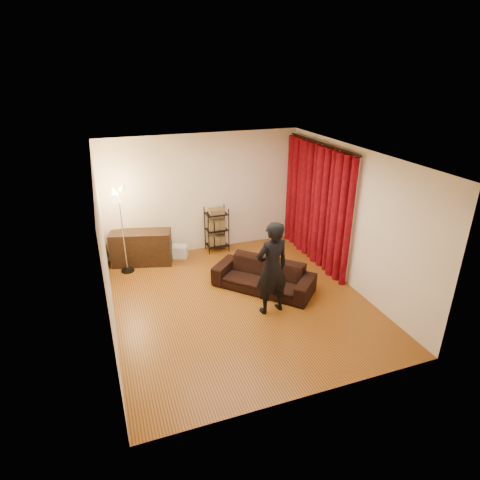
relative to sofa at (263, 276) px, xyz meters
name	(u,v)px	position (x,y,z in m)	size (l,w,h in m)	color
floor	(240,301)	(-0.57, -0.27, -0.28)	(5.00, 5.00, 0.00)	#9A5920
ceiling	(240,156)	(-0.57, -0.27, 2.42)	(5.00, 5.00, 0.00)	white
wall_back	(203,194)	(-0.57, 2.23, 1.07)	(5.00, 5.00, 0.00)	#EFE0C8
wall_front	(311,311)	(-0.57, -2.77, 1.07)	(5.00, 5.00, 0.00)	#EFE0C8
wall_left	(104,253)	(-2.82, -0.27, 1.07)	(5.00, 5.00, 0.00)	#EFE0C8
wall_right	(352,219)	(1.68, -0.27, 1.07)	(5.00, 5.00, 0.00)	#EFE0C8
curtain_rod	(322,143)	(1.58, 0.86, 2.30)	(0.04, 0.04, 2.65)	black
curtain	(316,205)	(1.56, 0.86, 0.99)	(0.22, 2.65, 2.55)	maroon
sofa	(263,276)	(0.00, 0.00, 0.00)	(1.93, 0.75, 0.56)	black
person	(272,268)	(-0.17, -0.75, 0.57)	(0.62, 0.41, 1.70)	black
media_cabinet	(141,248)	(-2.08, 1.91, 0.09)	(1.28, 0.48, 0.75)	#2F1F12
storage_boxes	(180,252)	(-1.24, 1.93, -0.14)	(0.34, 0.27, 0.28)	white
wire_shelf	(217,229)	(-0.34, 2.01, 0.25)	(0.48, 0.34, 1.06)	black
floor_lamp	(123,231)	(-2.44, 1.64, 0.65)	(0.33, 0.33, 1.86)	silver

